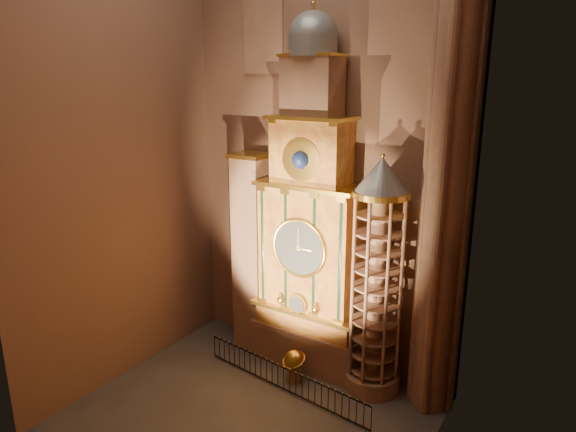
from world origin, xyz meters
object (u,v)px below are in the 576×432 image
Objects in this scene: portrait_tower at (252,252)px; iron_railing at (284,379)px; stair_turret at (377,280)px; celestial_globe at (294,363)px; astronomical_clock at (310,235)px.

iron_railing is (3.67, -2.71, -4.52)m from portrait_tower.
stair_turret is (6.90, -0.28, 0.12)m from portrait_tower.
celestial_globe reaches higher than iron_railing.
celestial_globe is at bearing -81.79° from astronomical_clock.
stair_turret is 1.20× the size of iron_railing.
celestial_globe is at bearing -26.75° from portrait_tower.
astronomical_clock reaches higher than portrait_tower.
portrait_tower is at bearing 143.53° from iron_railing.
stair_turret is 6.75× the size of celestial_globe.
astronomical_clock is 1.64× the size of portrait_tower.
stair_turret is 6.16m from iron_railing.
portrait_tower is 1.14× the size of iron_railing.
stair_turret is at bearing 25.82° from celestial_globe.
astronomical_clock is 1.55× the size of stair_turret.
portrait_tower is 6.91m from stair_turret.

